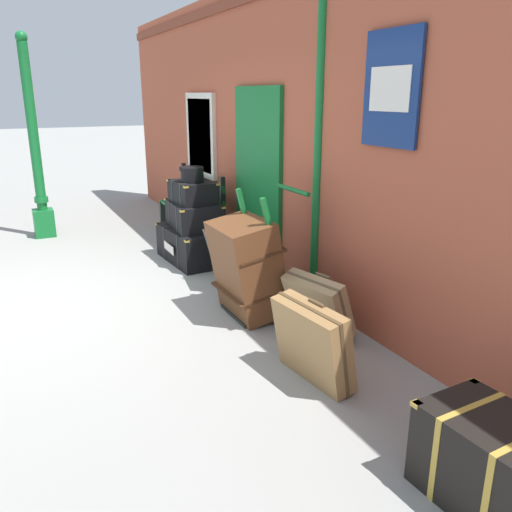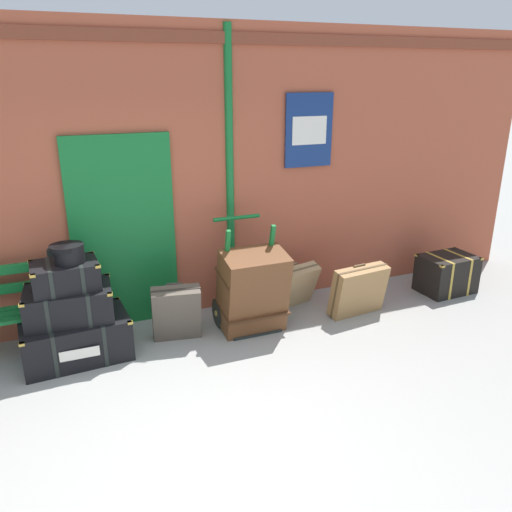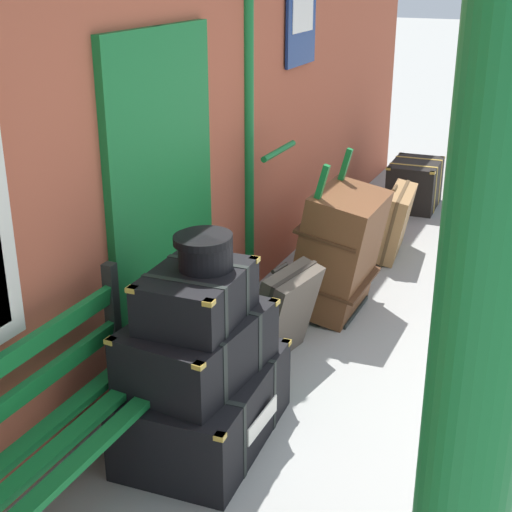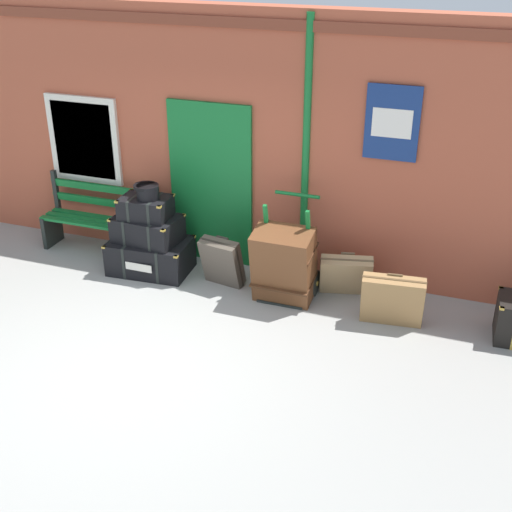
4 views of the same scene
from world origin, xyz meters
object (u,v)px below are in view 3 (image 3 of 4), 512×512
at_px(suitcase_slate, 284,314).
at_px(steamer_trunk_middle, 198,346).
at_px(corner_trunk, 415,184).
at_px(platform_bench, 45,448).
at_px(suitcase_cream, 321,240).
at_px(large_brown_trunk, 339,251).
at_px(suitcase_charcoal, 395,222).
at_px(steamer_trunk_base, 205,406).
at_px(porters_trolley, 315,273).
at_px(steamer_trunk_top, 197,295).
at_px(round_hatbox, 205,249).

bearing_deg(suitcase_slate, steamer_trunk_middle, 176.67).
relative_size(steamer_trunk_middle, corner_trunk, 1.18).
bearing_deg(corner_trunk, suitcase_slate, 179.60).
height_order(platform_bench, suitcase_cream, platform_bench).
relative_size(large_brown_trunk, suitcase_charcoal, 1.33).
xyz_separation_m(steamer_trunk_base, porters_trolley, (1.82, 0.04, 0.06)).
relative_size(steamer_trunk_base, suitcase_slate, 1.63).
distance_m(platform_bench, suitcase_slate, 1.94).
height_order(suitcase_charcoal, corner_trunk, suitcase_charcoal).
bearing_deg(steamer_trunk_base, suitcase_slate, -2.39).
bearing_deg(corner_trunk, steamer_trunk_middle, 178.94).
bearing_deg(steamer_trunk_middle, suitcase_charcoal, -4.44).
relative_size(suitcase_slate, suitcase_charcoal, 0.91).
bearing_deg(corner_trunk, suitcase_charcoal, -173.69).
xyz_separation_m(steamer_trunk_top, round_hatbox, (0.06, -0.02, 0.23)).
bearing_deg(steamer_trunk_middle, steamer_trunk_base, -39.26).
bearing_deg(round_hatbox, suitcase_charcoal, -3.99).
bearing_deg(platform_bench, steamer_trunk_base, -19.08).
xyz_separation_m(steamer_trunk_base, steamer_trunk_middle, (-0.02, 0.02, 0.37)).
height_order(steamer_trunk_middle, suitcase_slate, steamer_trunk_middle).
xyz_separation_m(round_hatbox, large_brown_trunk, (1.79, -0.13, -0.63)).
xyz_separation_m(porters_trolley, large_brown_trunk, (0.00, -0.18, 0.20)).
bearing_deg(porters_trolley, round_hatbox, -178.35).
relative_size(large_brown_trunk, suitcase_slate, 1.46).
bearing_deg(round_hatbox, corner_trunk, -0.72).
xyz_separation_m(steamer_trunk_top, corner_trunk, (4.57, -0.08, -0.63)).
height_order(large_brown_trunk, suitcase_charcoal, large_brown_trunk).
bearing_deg(platform_bench, suitcase_slate, -10.48).
xyz_separation_m(platform_bench, round_hatbox, (0.93, -0.32, 0.66)).
bearing_deg(suitcase_cream, suitcase_charcoal, -36.00).
distance_m(round_hatbox, large_brown_trunk, 1.90).
bearing_deg(round_hatbox, porters_trolley, 1.65).
distance_m(steamer_trunk_base, steamer_trunk_top, 0.66).
xyz_separation_m(steamer_trunk_middle, large_brown_trunk, (1.85, -0.15, -0.11)).
distance_m(steamer_trunk_middle, corner_trunk, 4.58).
bearing_deg(steamer_trunk_middle, platform_bench, 161.52).
xyz_separation_m(suitcase_charcoal, corner_trunk, (1.43, 0.16, -0.06)).
bearing_deg(steamer_trunk_base, steamer_trunk_top, 150.12).
relative_size(platform_bench, large_brown_trunk, 1.70).
height_order(steamer_trunk_top, suitcase_charcoal, steamer_trunk_top).
bearing_deg(suitcase_cream, steamer_trunk_base, -174.73).
distance_m(porters_trolley, suitcase_slate, 0.82).
xyz_separation_m(platform_bench, corner_trunk, (5.44, -0.38, -0.20)).
bearing_deg(steamer_trunk_middle, porters_trolley, 0.73).
bearing_deg(porters_trolley, large_brown_trunk, -90.00).
bearing_deg(large_brown_trunk, steamer_trunk_middle, 175.22).
bearing_deg(steamer_trunk_base, corner_trunk, -0.84).
height_order(porters_trolley, suitcase_slate, porters_trolley).
bearing_deg(steamer_trunk_base, suitcase_charcoal, -4.14).
xyz_separation_m(porters_trolley, suitcase_slate, (-0.82, -0.08, 0.05)).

